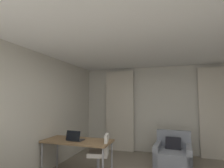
{
  "coord_description": "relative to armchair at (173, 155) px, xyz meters",
  "views": [
    {
      "loc": [
        0.14,
        -2.65,
        1.6
      ],
      "look_at": [
        -1.07,
        1.15,
        1.94
      ],
      "focal_mm": 28.69,
      "sensor_mm": 36.0,
      "label": 1
    }
  ],
  "objects": [
    {
      "name": "curtain_right_panel",
      "position": [
        1.18,
        0.88,
        0.99
      ],
      "size": [
        0.9,
        0.06,
        2.5
      ],
      "color": "beige",
      "rests_on": "ground"
    },
    {
      "name": "curtain_left_panel",
      "position": [
        -1.57,
        0.88,
        0.99
      ],
      "size": [
        0.9,
        0.06,
        2.5
      ],
      "color": "beige",
      "rests_on": "ground"
    },
    {
      "name": "armchair",
      "position": [
        0.0,
        0.0,
        0.0
      ],
      "size": [
        0.9,
        0.93,
        0.8
      ],
      "color": "gray",
      "rests_on": "ground"
    },
    {
      "name": "desk",
      "position": [
        -1.95,
        -1.17,
        0.41
      ],
      "size": [
        1.46,
        0.65,
        0.73
      ],
      "color": "olive",
      "rests_on": "ground"
    },
    {
      "name": "ceiling",
      "position": [
        -0.2,
        -2.02,
        2.37
      ],
      "size": [
        5.12,
        6.12,
        0.06
      ],
      "primitive_type": "cube",
      "color": "white",
      "rests_on": "wall_left"
    },
    {
      "name": "wall_left",
      "position": [
        -2.73,
        -2.02,
        1.04
      ],
      "size": [
        0.06,
        6.12,
        2.6
      ],
      "color": "beige",
      "rests_on": "ground"
    },
    {
      "name": "desk_chair",
      "position": [
        -1.43,
        -1.17,
        0.13
      ],
      "size": [
        0.48,
        0.48,
        0.88
      ],
      "color": "gray",
      "rests_on": "ground"
    },
    {
      "name": "wall_window",
      "position": [
        -0.2,
        1.01,
        1.04
      ],
      "size": [
        5.12,
        0.06,
        2.6
      ],
      "color": "beige",
      "rests_on": "ground"
    },
    {
      "name": "laptop",
      "position": [
        -1.98,
        -1.24,
        0.52
      ],
      "size": [
        0.33,
        0.26,
        0.22
      ],
      "color": "#2D2D33",
      "rests_on": "desk"
    }
  ]
}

